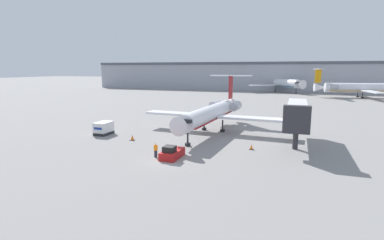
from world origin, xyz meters
name	(u,v)px	position (x,y,z in m)	size (l,w,h in m)	color
ground_plane	(165,160)	(0.00, 0.00, 0.00)	(600.00, 600.00, 0.00)	gray
terminal_building	(268,76)	(0.00, 120.00, 6.83)	(180.00, 16.80, 13.60)	#9EA3AD
airplane_main	(213,112)	(0.77, 17.54, 3.31)	(24.45, 25.87, 9.25)	white
pushback_tug	(172,153)	(0.33, 1.19, 0.59)	(1.91, 3.82, 1.63)	#B21919
luggage_cart	(104,128)	(-15.21, 9.34, 1.02)	(2.06, 3.01, 2.04)	#232326
worker_near_tug	(156,150)	(-1.61, 0.74, 0.93)	(0.40, 0.25, 1.77)	#232838
traffic_cone_left	(132,138)	(-8.77, 7.39, 0.39)	(0.69, 0.69, 0.82)	black
traffic_cone_right	(251,147)	(8.77, 8.10, 0.36)	(0.55, 0.55, 0.75)	black
airplane_parked_far_left	(281,83)	(6.82, 110.50, 4.10)	(26.22, 25.74, 11.05)	silver
airplane_parked_far_right	(364,88)	(36.67, 92.82, 3.60)	(35.66, 30.36, 10.42)	white
jet_bridge	(297,113)	(14.19, 13.04, 4.45)	(3.20, 13.62, 6.19)	#2D2D33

